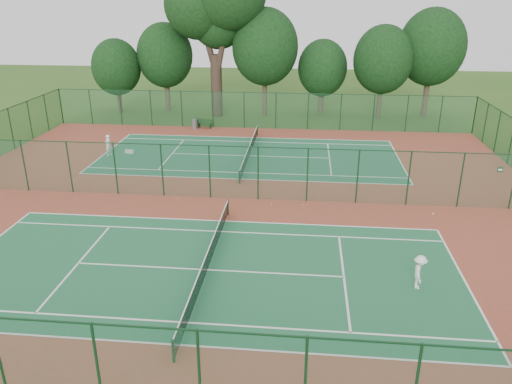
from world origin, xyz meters
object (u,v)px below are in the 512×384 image
player_far (108,145)px  kit_bag (130,152)px  player_near (419,272)px  trash_bin (195,124)px  big_tree (216,4)px  bench (204,123)px

player_far → kit_bag: bearing=138.1°
player_far → kit_bag: 1.80m
player_near → trash_bin: size_ratio=1.77×
big_tree → trash_bin: bearing=-102.8°
player_near → bench: size_ratio=1.00×
trash_bin → bench: size_ratio=0.56×
player_near → player_far: 27.42m
big_tree → kit_bag: bearing=-109.2°
player_near → trash_bin: player_near is taller
player_near → player_far: bearing=59.4°
bench → player_far: bearing=-108.6°
player_far → bench: 11.16m
trash_bin → big_tree: size_ratio=0.06×
player_far → kit_bag: size_ratio=2.28×
player_near → kit_bag: (-19.51, 18.34, -0.67)m
player_far → trash_bin: bearing=173.1°
bench → kit_bag: size_ratio=2.14×
player_near → big_tree: bearing=33.5°
player_far → kit_bag: player_far is taller
big_tree → bench: bearing=-95.0°
kit_bag → trash_bin: bearing=81.0°
player_far → big_tree: size_ratio=0.11×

